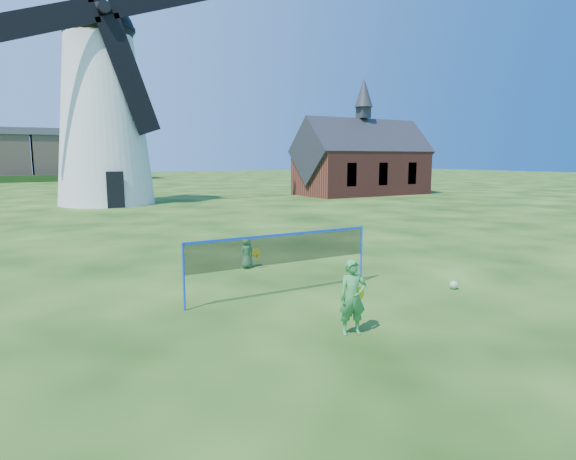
# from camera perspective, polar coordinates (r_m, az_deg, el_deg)

# --- Properties ---
(ground) EXTENTS (220.00, 220.00, 0.00)m
(ground) POSITION_cam_1_polar(r_m,az_deg,el_deg) (12.36, 0.36, -7.27)
(ground) COLOR black
(ground) RESTS_ON ground
(windmill) EXTENTS (16.38, 6.80, 21.32)m
(windmill) POSITION_cam_1_polar(r_m,az_deg,el_deg) (37.83, -21.41, 13.78)
(windmill) COLOR white
(windmill) RESTS_ON ground
(chapel) EXTENTS (12.54, 6.08, 10.61)m
(chapel) POSITION_cam_1_polar(r_m,az_deg,el_deg) (45.32, 8.92, 8.04)
(chapel) COLOR maroon
(chapel) RESTS_ON ground
(badminton_net) EXTENTS (5.05, 0.05, 1.55)m
(badminton_net) POSITION_cam_1_polar(r_m,az_deg,el_deg) (11.72, -0.76, -2.41)
(badminton_net) COLOR blue
(badminton_net) RESTS_ON ground
(player_girl) EXTENTS (0.73, 0.51, 1.47)m
(player_girl) POSITION_cam_1_polar(r_m,az_deg,el_deg) (9.29, 7.77, -8.03)
(player_girl) COLOR #398E42
(player_girl) RESTS_ON ground
(player_boy) EXTENTS (0.62, 0.42, 0.98)m
(player_boy) POSITION_cam_1_polar(r_m,az_deg,el_deg) (14.74, -4.96, -2.72)
(player_boy) COLOR #4FA559
(player_boy) RESTS_ON ground
(play_ball) EXTENTS (0.22, 0.22, 0.22)m
(play_ball) POSITION_cam_1_polar(r_m,az_deg,el_deg) (13.19, 19.30, -6.25)
(play_ball) COLOR green
(play_ball) RESTS_ON ground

